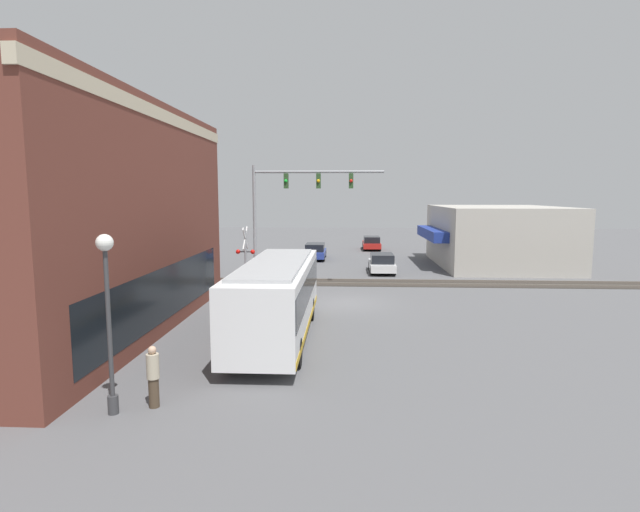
% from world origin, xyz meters
% --- Properties ---
extents(ground_plane, '(120.00, 120.00, 0.00)m').
position_xyz_m(ground_plane, '(0.00, 0.00, 0.00)').
color(ground_plane, '#565659').
extents(brick_building, '(17.66, 10.21, 9.50)m').
position_xyz_m(brick_building, '(-6.12, 12.57, 4.75)').
color(brick_building, brown).
rests_on(brick_building, ground).
extents(shop_building, '(12.31, 10.50, 4.80)m').
position_xyz_m(shop_building, '(14.72, -12.10, 2.40)').
color(shop_building, '#B2ADA3').
rests_on(shop_building, ground).
extents(city_bus, '(10.41, 2.59, 3.14)m').
position_xyz_m(city_bus, '(-6.77, 2.80, 1.73)').
color(city_bus, white).
rests_on(city_bus, ground).
extents(traffic_signal_gantry, '(0.42, 8.01, 7.53)m').
position_xyz_m(traffic_signal_gantry, '(4.29, 3.34, 5.59)').
color(traffic_signal_gantry, gray).
rests_on(traffic_signal_gantry, ground).
extents(crossing_signal, '(1.41, 1.18, 3.81)m').
position_xyz_m(crossing_signal, '(3.60, 6.17, 2.30)').
color(crossing_signal, gray).
rests_on(crossing_signal, ground).
extents(streetlamp, '(0.44, 0.44, 4.78)m').
position_xyz_m(streetlamp, '(-13.96, 6.17, 2.85)').
color(streetlamp, '#38383A').
rests_on(streetlamp, ground).
extents(rail_track_near, '(2.60, 60.00, 0.15)m').
position_xyz_m(rail_track_near, '(6.00, 0.00, 0.03)').
color(rail_track_near, '#332D28').
rests_on(rail_track_near, ground).
extents(parked_car_white, '(4.37, 1.82, 1.42)m').
position_xyz_m(parked_car_white, '(10.51, -2.60, 0.66)').
color(parked_car_white, silver).
rests_on(parked_car_white, ground).
extents(parked_car_blue, '(4.59, 1.82, 1.43)m').
position_xyz_m(parked_car_blue, '(17.84, 2.80, 0.67)').
color(parked_car_blue, navy).
rests_on(parked_car_blue, ground).
extents(parked_car_red, '(4.28, 1.82, 1.40)m').
position_xyz_m(parked_car_red, '(25.91, -2.60, 0.65)').
color(parked_car_red, '#B21E19').
rests_on(parked_car_red, ground).
extents(pedestrian_at_crossing, '(0.34, 0.34, 1.82)m').
position_xyz_m(pedestrian_at_crossing, '(3.14, 4.37, 0.93)').
color(pedestrian_at_crossing, black).
rests_on(pedestrian_at_crossing, ground).
extents(pedestrian_by_lamp, '(0.34, 0.34, 1.72)m').
position_xyz_m(pedestrian_by_lamp, '(-13.50, 5.24, 0.88)').
color(pedestrian_by_lamp, '#473828').
rests_on(pedestrian_by_lamp, ground).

